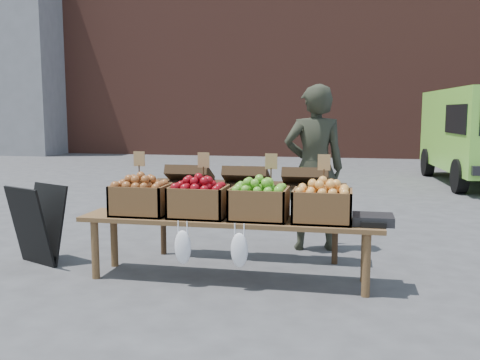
% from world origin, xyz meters
% --- Properties ---
extents(ground, '(80.00, 80.00, 0.00)m').
position_xyz_m(ground, '(0.00, 0.00, 0.00)').
color(ground, '#464648').
extents(brick_building, '(24.00, 4.00, 10.00)m').
position_xyz_m(brick_building, '(0.00, 15.00, 5.00)').
color(brick_building, brown).
rests_on(brick_building, ground).
extents(vendor, '(0.74, 0.57, 1.80)m').
position_xyz_m(vendor, '(-0.32, 1.09, 0.90)').
color(vendor, '#282B1F').
rests_on(vendor, ground).
extents(chalkboard_sign, '(0.60, 0.48, 0.80)m').
position_xyz_m(chalkboard_sign, '(-2.97, -0.04, 0.40)').
color(chalkboard_sign, black).
rests_on(chalkboard_sign, ground).
extents(back_table, '(2.10, 0.44, 1.04)m').
position_xyz_m(back_table, '(-0.97, 0.55, 0.52)').
color(back_table, '#322113').
rests_on(back_table, ground).
extents(display_bench, '(2.70, 0.56, 0.57)m').
position_xyz_m(display_bench, '(-0.99, -0.17, 0.28)').
color(display_bench, brown).
rests_on(display_bench, ground).
extents(crate_golden_apples, '(0.50, 0.40, 0.28)m').
position_xyz_m(crate_golden_apples, '(-1.82, -0.17, 0.71)').
color(crate_golden_apples, '#A25F2A').
rests_on(crate_golden_apples, display_bench).
extents(crate_russet_pears, '(0.50, 0.40, 0.28)m').
position_xyz_m(crate_russet_pears, '(-1.27, -0.17, 0.71)').
color(crate_russet_pears, maroon).
rests_on(crate_russet_pears, display_bench).
extents(crate_red_apples, '(0.50, 0.40, 0.28)m').
position_xyz_m(crate_red_apples, '(-0.72, -0.17, 0.71)').
color(crate_red_apples, '#417F13').
rests_on(crate_red_apples, display_bench).
extents(crate_green_apples, '(0.50, 0.40, 0.28)m').
position_xyz_m(crate_green_apples, '(-0.17, -0.17, 0.71)').
color(crate_green_apples, gold).
rests_on(crate_green_apples, display_bench).
extents(weighing_scale, '(0.34, 0.30, 0.08)m').
position_xyz_m(weighing_scale, '(0.26, -0.17, 0.61)').
color(weighing_scale, black).
rests_on(weighing_scale, display_bench).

